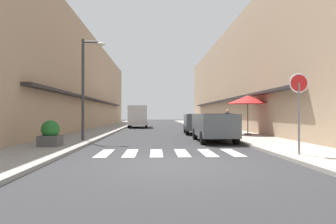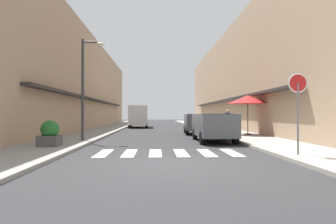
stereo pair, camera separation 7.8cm
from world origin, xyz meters
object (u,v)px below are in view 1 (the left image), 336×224
(parked_car_near, at_px, (214,124))
(delivery_van, at_px, (138,115))
(planter_corner, at_px, (50,134))
(pedestrian_walking_near, at_px, (228,121))
(cafe_umbrella, at_px, (248,100))
(parked_car_mid, at_px, (197,121))
(round_street_sign, at_px, (299,92))
(street_lamp, at_px, (87,78))

(parked_car_near, distance_m, delivery_van, 17.62)
(planter_corner, bearing_deg, parked_car_near, 20.80)
(parked_car_near, distance_m, planter_corner, 7.94)
(parked_car_near, bearing_deg, pedestrian_walking_near, 68.57)
(delivery_van, xyz_separation_m, cafe_umbrella, (7.96, -13.19, 1.00))
(planter_corner, height_order, pedestrian_walking_near, pedestrian_walking_near)
(parked_car_near, xyz_separation_m, delivery_van, (-4.95, 16.91, 0.48))
(parked_car_near, bearing_deg, planter_corner, -159.20)
(cafe_umbrella, bearing_deg, delivery_van, 121.12)
(parked_car_near, xyz_separation_m, pedestrian_walking_near, (2.05, 5.23, 0.07))
(parked_car_mid, height_order, pedestrian_walking_near, pedestrian_walking_near)
(round_street_sign, bearing_deg, pedestrian_walking_near, 87.86)
(delivery_van, relative_size, planter_corner, 5.11)
(parked_car_near, bearing_deg, round_street_sign, -74.13)
(parked_car_near, relative_size, street_lamp, 0.82)
(cafe_umbrella, distance_m, pedestrian_walking_near, 2.28)
(parked_car_mid, distance_m, round_street_sign, 12.01)
(planter_corner, relative_size, pedestrian_walking_near, 0.65)
(round_street_sign, relative_size, pedestrian_walking_near, 1.61)
(parked_car_near, bearing_deg, delivery_van, 106.31)
(planter_corner, bearing_deg, cafe_umbrella, 32.08)
(delivery_van, height_order, pedestrian_walking_near, delivery_van)
(parked_car_mid, height_order, cafe_umbrella, cafe_umbrella)
(planter_corner, bearing_deg, round_street_sign, -18.05)
(cafe_umbrella, bearing_deg, parked_car_mid, 142.19)
(street_lamp, height_order, pedestrian_walking_near, street_lamp)
(delivery_van, height_order, street_lamp, street_lamp)
(round_street_sign, distance_m, cafe_umbrella, 9.59)
(delivery_van, bearing_deg, street_lamp, -95.51)
(parked_car_near, distance_m, cafe_umbrella, 5.01)
(delivery_van, height_order, round_street_sign, round_street_sign)
(parked_car_near, bearing_deg, cafe_umbrella, 51.00)
(parked_car_mid, bearing_deg, planter_corner, -129.90)
(pedestrian_walking_near, bearing_deg, round_street_sign, -2.43)
(planter_corner, bearing_deg, parked_car_mid, 50.10)
(cafe_umbrella, bearing_deg, pedestrian_walking_near, 122.52)
(parked_car_near, xyz_separation_m, planter_corner, (-7.42, -2.82, -0.31))
(delivery_van, bearing_deg, planter_corner, -97.15)
(street_lamp, height_order, cafe_umbrella, street_lamp)
(street_lamp, bearing_deg, delivery_van, 84.49)
(parked_car_mid, bearing_deg, cafe_umbrella, -37.81)
(parked_car_mid, xyz_separation_m, street_lamp, (-6.58, -6.08, 2.39))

